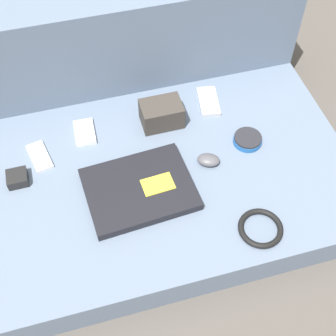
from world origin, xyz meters
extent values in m
plane|color=#4C4742|center=(0.00, 0.00, 0.00)|extent=(8.00, 8.00, 0.00)
cube|color=slate|center=(0.00, 0.00, 0.05)|extent=(1.12, 0.71, 0.11)
cube|color=slate|center=(0.00, 0.45, 0.22)|extent=(1.12, 0.20, 0.43)
cube|color=black|center=(-0.10, -0.05, 0.12)|extent=(0.32, 0.26, 0.03)
cube|color=yellow|center=(-0.05, -0.05, 0.14)|extent=(0.09, 0.07, 0.00)
ellipsoid|color=#4C4C51|center=(0.13, 0.00, 0.12)|extent=(0.08, 0.07, 0.03)
cylinder|color=#1E569E|center=(0.27, 0.05, 0.12)|extent=(0.09, 0.09, 0.02)
cylinder|color=#232328|center=(0.27, 0.05, 0.13)|extent=(0.09, 0.09, 0.01)
cube|color=silver|center=(-0.21, 0.22, 0.11)|extent=(0.07, 0.11, 0.01)
cube|color=silver|center=(-0.36, 0.16, 0.11)|extent=(0.07, 0.12, 0.01)
cube|color=#B7B7BC|center=(0.21, 0.24, 0.11)|extent=(0.08, 0.14, 0.01)
cube|color=#38332D|center=(0.03, 0.20, 0.15)|extent=(0.13, 0.09, 0.08)
cube|color=black|center=(-0.43, 0.09, 0.12)|extent=(0.06, 0.06, 0.03)
torus|color=black|center=(0.19, -0.26, 0.12)|extent=(0.12, 0.12, 0.02)
camera|label=1|loc=(-0.22, -0.80, 1.24)|focal=50.00mm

